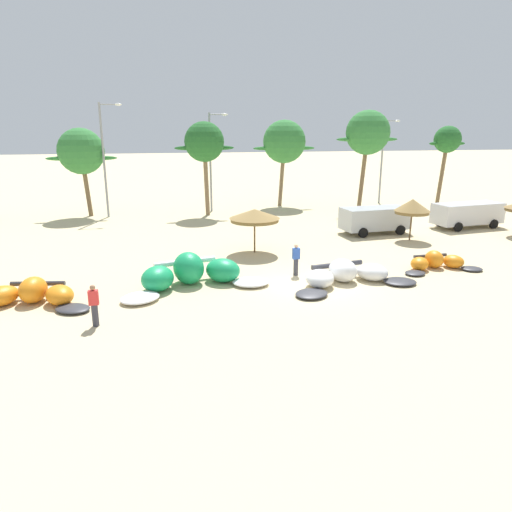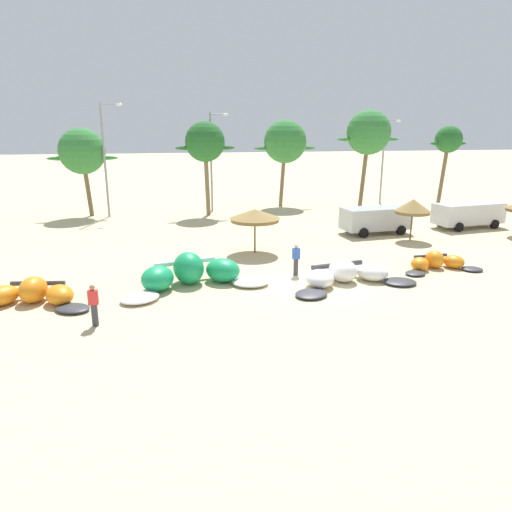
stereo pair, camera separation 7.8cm
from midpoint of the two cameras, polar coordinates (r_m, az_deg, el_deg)
name	(u,v)px [view 1 (the left image)]	position (r m, az deg, el deg)	size (l,w,h in m)	color
ground_plane	(311,284)	(22.07, 6.73, -3.53)	(260.00, 260.00, 0.00)	beige
kite_far_left	(31,295)	(21.56, -26.27, -4.37)	(5.64, 3.07, 1.10)	#333338
kite_left	(191,274)	(21.80, -8.16, -2.21)	(7.15, 4.09, 1.53)	white
kite_left_of_center	(346,275)	(22.39, 11.06, -2.31)	(6.57, 3.50, 1.09)	#333338
kite_center	(437,262)	(26.06, 21.42, -0.74)	(4.62, 2.12, 0.93)	#333338
beach_umbrella_near_van	(255,215)	(27.10, -0.26, 5.08)	(2.99, 2.99, 2.63)	brown
beach_umbrella_middle	(412,206)	(31.92, 18.77, 5.85)	(2.30, 2.30, 2.76)	brown
parked_van	(466,213)	(37.88, 24.58, 4.85)	(5.47, 2.63, 1.84)	silver
parked_car_second	(374,218)	(33.54, 14.32, 4.57)	(4.91, 2.55, 1.84)	#B2B7BC
person_near_kites	(94,305)	(18.20, -19.55, -5.79)	(0.36, 0.24, 1.62)	#383842
person_by_umbrellas	(296,259)	(23.19, 4.89, -0.43)	(0.36, 0.24, 1.62)	#383842
palm_left	(81,152)	(41.40, -20.93, 11.98)	(5.66, 3.77, 7.29)	brown
palm_left_of_gap	(204,143)	(39.49, -6.49, 13.79)	(4.97, 3.31, 7.81)	#7F6647
palm_center_left	(284,142)	(44.48, 3.48, 13.92)	(6.00, 4.00, 8.04)	#7F6647
palm_center_right	(368,133)	(42.60, 13.64, 14.58)	(5.74, 3.83, 8.80)	brown
palm_right_of_gap	(447,141)	(48.10, 22.60, 13.02)	(3.76, 2.50, 7.49)	brown
lamppost_west	(105,155)	(40.35, -18.25, 11.87)	(1.84, 0.24, 9.22)	gray
lamppost_west_center	(212,157)	(41.44, -5.55, 12.12)	(1.72, 0.24, 8.54)	gray
lamppost_east_center	(383,157)	(47.65, 15.48, 11.80)	(1.73, 0.24, 8.10)	gray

